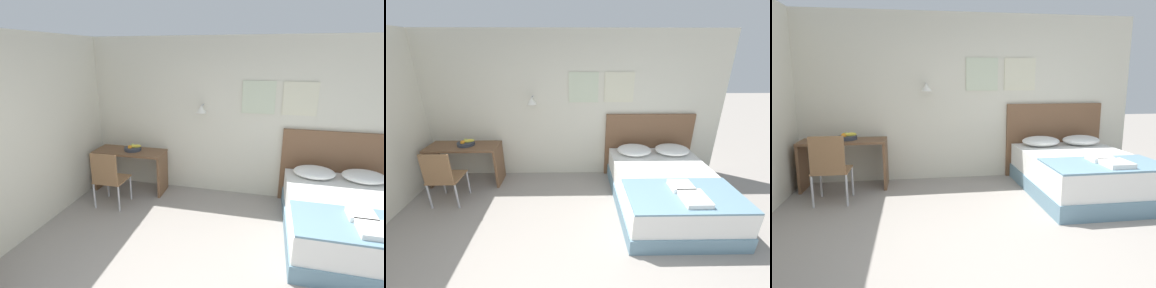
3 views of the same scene
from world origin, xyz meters
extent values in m
plane|color=gray|center=(0.00, 0.00, 0.00)|extent=(24.00, 24.00, 0.00)
cube|color=beige|center=(0.00, 2.83, 1.32)|extent=(5.84, 0.06, 2.65)
cube|color=beige|center=(0.35, 2.79, 1.70)|extent=(0.52, 0.02, 0.52)
cube|color=beige|center=(0.98, 2.79, 1.70)|extent=(0.52, 0.02, 0.52)
cylinder|color=#B2B2B7|center=(-0.55, 2.72, 1.55)|extent=(0.02, 0.16, 0.02)
cone|color=white|center=(-0.55, 2.63, 1.50)|extent=(0.17, 0.17, 0.12)
cube|color=#66899E|center=(1.60, 1.72, 0.11)|extent=(1.53, 2.03, 0.22)
cube|color=white|center=(1.60, 1.72, 0.39)|extent=(1.50, 1.99, 0.34)
cube|color=brown|center=(1.60, 2.77, 0.61)|extent=(1.65, 0.06, 1.22)
ellipsoid|color=white|center=(1.26, 2.45, 0.64)|extent=(0.61, 0.47, 0.16)
ellipsoid|color=white|center=(1.94, 2.45, 0.64)|extent=(0.61, 0.47, 0.16)
cube|color=#66899E|center=(1.60, 1.13, 0.58)|extent=(1.48, 0.81, 0.02)
cube|color=white|center=(1.61, 1.27, 0.62)|extent=(0.29, 0.27, 0.06)
cube|color=white|center=(1.66, 0.99, 0.62)|extent=(0.31, 0.35, 0.06)
cube|color=brown|center=(-1.80, 2.47, 0.72)|extent=(1.24, 0.50, 0.03)
cube|color=brown|center=(-2.40, 2.47, 0.35)|extent=(0.04, 0.46, 0.70)
cube|color=brown|center=(-1.20, 2.47, 0.35)|extent=(0.04, 0.46, 0.70)
cube|color=#8E6642|center=(-1.85, 1.89, 0.43)|extent=(0.46, 0.46, 0.02)
cube|color=#8E6642|center=(-1.85, 1.67, 0.68)|extent=(0.43, 0.03, 0.48)
cylinder|color=#B7B7BC|center=(-2.06, 2.10, 0.21)|extent=(0.03, 0.03, 0.42)
cylinder|color=#B7B7BC|center=(-1.64, 2.10, 0.21)|extent=(0.03, 0.03, 0.42)
cylinder|color=#B7B7BC|center=(-2.06, 1.68, 0.21)|extent=(0.03, 0.03, 0.42)
cylinder|color=#B7B7BC|center=(-1.64, 1.68, 0.21)|extent=(0.03, 0.03, 0.42)
cylinder|color=#333842|center=(-1.75, 2.50, 0.76)|extent=(0.30, 0.30, 0.05)
ellipsoid|color=yellow|center=(-1.69, 2.52, 0.81)|extent=(0.18, 0.13, 0.06)
sphere|color=#B2C156|center=(-1.77, 2.56, 0.80)|extent=(0.07, 0.07, 0.07)
sphere|color=orange|center=(-1.78, 2.45, 0.81)|extent=(0.07, 0.07, 0.07)
camera|label=1|loc=(0.48, -2.10, 2.38)|focal=28.00mm
camera|label=2|loc=(0.18, -1.42, 2.32)|focal=22.00mm
camera|label=3|loc=(-0.76, -2.71, 1.63)|focal=32.00mm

